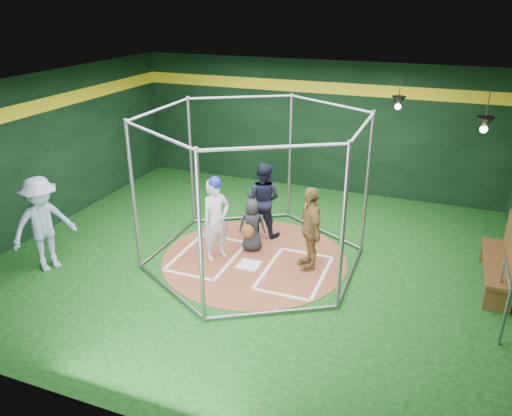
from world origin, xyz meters
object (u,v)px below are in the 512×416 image
at_px(umpire, 263,199).
at_px(dugout_bench, 504,257).
at_px(batter_figure, 216,218).
at_px(visitor_leopard, 310,228).

distance_m(umpire, dugout_bench, 4.91).
bearing_deg(umpire, batter_figure, 73.38).
relative_size(batter_figure, umpire, 1.05).
xyz_separation_m(batter_figure, umpire, (0.49, 1.38, -0.04)).
relative_size(umpire, dugout_bench, 0.84).
distance_m(visitor_leopard, dugout_bench, 3.57).
bearing_deg(visitor_leopard, umpire, -160.02).
height_order(visitor_leopard, umpire, visitor_leopard).
relative_size(batter_figure, visitor_leopard, 1.05).
height_order(batter_figure, visitor_leopard, batter_figure).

